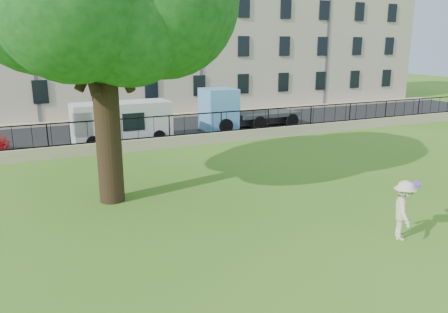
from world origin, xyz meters
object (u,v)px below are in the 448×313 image
frisbee (416,184)px  man (403,210)px  white_van (122,122)px  blue_truck (249,108)px

frisbee → man: bearing=-154.1°
frisbee → white_van: (-5.39, 15.54, -0.26)m
man → white_van: white_van is taller
white_van → blue_truck: bearing=5.2°
man → blue_truck: blue_truck is taller
man → blue_truck: bearing=20.7°
blue_truck → white_van: bearing=-173.5°
man → blue_truck: 17.44m
man → white_van: size_ratio=0.32×
man → frisbee: 1.12m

